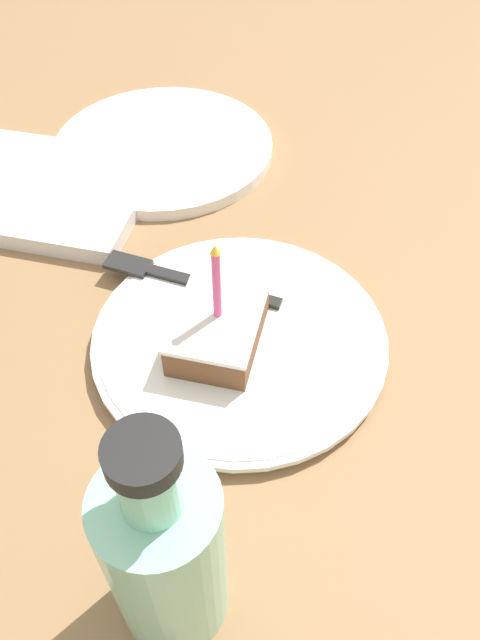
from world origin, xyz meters
The scene contains 7 objects.
ground_plane centered at (0.00, 0.00, -0.02)m, with size 2.40×2.40×0.04m.
plate centered at (0.03, 0.00, 0.01)m, with size 0.27×0.27×0.02m.
cake_slice centered at (0.05, 0.01, 0.03)m, with size 0.07×0.10×0.11m.
fork centered at (0.10, -0.05, 0.02)m, with size 0.18×0.04×0.00m.
bottle centered at (0.02, 0.23, 0.08)m, with size 0.07×0.07×0.21m.
side_plate centered at (0.19, -0.28, 0.01)m, with size 0.27×0.27×0.01m.
marble_board centered at (0.32, -0.16, 0.01)m, with size 0.27×0.18×0.02m.
Camera 1 is at (-0.05, 0.35, 0.45)m, focal length 35.00 mm.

